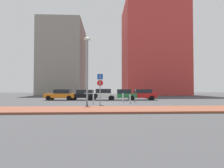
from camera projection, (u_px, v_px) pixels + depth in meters
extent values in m
plane|color=#424244|center=(110.00, 103.00, 19.17)|extent=(120.00, 120.00, 0.00)
cube|color=brown|center=(113.00, 109.00, 12.91)|extent=(40.00, 3.82, 0.14)
cube|color=orange|center=(60.00, 96.00, 24.91)|extent=(4.11, 1.84, 0.60)
cube|color=black|center=(63.00, 91.00, 24.93)|extent=(2.18, 1.63, 0.55)
cylinder|color=black|center=(48.00, 98.00, 24.05)|extent=(0.65, 0.24, 0.64)
cylinder|color=black|center=(52.00, 97.00, 25.74)|extent=(0.65, 0.24, 0.64)
cylinder|color=black|center=(69.00, 98.00, 24.08)|extent=(0.65, 0.24, 0.64)
cylinder|color=black|center=(72.00, 97.00, 25.76)|extent=(0.65, 0.24, 0.64)
cube|color=black|center=(83.00, 96.00, 25.10)|extent=(4.18, 1.97, 0.56)
cube|color=black|center=(85.00, 92.00, 25.11)|extent=(2.29, 1.69, 0.54)
cylinder|color=black|center=(72.00, 98.00, 24.31)|extent=(0.66, 0.27, 0.64)
cylinder|color=black|center=(75.00, 97.00, 25.96)|extent=(0.66, 0.27, 0.64)
cylinder|color=black|center=(93.00, 98.00, 24.23)|extent=(0.66, 0.27, 0.64)
cylinder|color=black|center=(94.00, 97.00, 25.88)|extent=(0.66, 0.27, 0.64)
cube|color=white|center=(101.00, 95.00, 25.13)|extent=(4.51, 1.85, 0.65)
cube|color=black|center=(103.00, 91.00, 25.15)|extent=(2.15, 1.62, 0.57)
cylinder|color=black|center=(90.00, 98.00, 24.28)|extent=(0.65, 0.25, 0.64)
cylinder|color=black|center=(91.00, 97.00, 25.94)|extent=(0.65, 0.25, 0.64)
cylinder|color=black|center=(112.00, 98.00, 24.29)|extent=(0.65, 0.25, 0.64)
cylinder|color=black|center=(112.00, 97.00, 25.96)|extent=(0.65, 0.25, 0.64)
cube|color=#237238|center=(121.00, 96.00, 25.17)|extent=(4.30, 1.96, 0.60)
cube|color=black|center=(124.00, 91.00, 25.18)|extent=(2.01, 1.67, 0.57)
cylinder|color=black|center=(111.00, 98.00, 24.35)|extent=(0.65, 0.26, 0.64)
cylinder|color=black|center=(111.00, 97.00, 26.03)|extent=(0.65, 0.26, 0.64)
cylinder|color=black|center=(132.00, 98.00, 24.30)|extent=(0.65, 0.26, 0.64)
cylinder|color=black|center=(131.00, 97.00, 25.98)|extent=(0.65, 0.26, 0.64)
cube|color=red|center=(141.00, 95.00, 25.34)|extent=(4.25, 2.04, 0.63)
cube|color=black|center=(143.00, 91.00, 25.35)|extent=(2.31, 1.76, 0.54)
cylinder|color=black|center=(131.00, 98.00, 24.49)|extent=(0.65, 0.27, 0.64)
cylinder|color=black|center=(130.00, 97.00, 26.24)|extent=(0.65, 0.27, 0.64)
cylinder|color=black|center=(152.00, 98.00, 24.42)|extent=(0.65, 0.27, 0.64)
cylinder|color=black|center=(150.00, 97.00, 26.17)|extent=(0.65, 0.27, 0.64)
cylinder|color=gray|center=(100.00, 89.00, 17.93)|extent=(0.10, 0.10, 3.07)
cube|color=#1447B7|center=(100.00, 77.00, 17.97)|extent=(0.55, 0.07, 0.55)
cylinder|color=red|center=(100.00, 83.00, 17.95)|extent=(0.60, 0.06, 0.60)
cylinder|color=#4C4C51|center=(135.00, 98.00, 20.47)|extent=(0.08, 0.08, 1.04)
cube|color=black|center=(135.00, 92.00, 20.49)|extent=(0.18, 0.14, 0.28)
cylinder|color=gray|center=(87.00, 72.00, 17.70)|extent=(0.20, 0.20, 6.33)
ellipsoid|color=silver|center=(87.00, 39.00, 17.79)|extent=(0.70, 0.36, 0.30)
cylinder|color=#B7B7BC|center=(123.00, 98.00, 21.39)|extent=(0.16, 0.16, 1.03)
cylinder|color=#B7B7BC|center=(100.00, 98.00, 21.13)|extent=(0.13, 0.13, 1.00)
cylinder|color=#B7B7BC|center=(130.00, 99.00, 18.93)|extent=(0.15, 0.15, 0.99)
cylinder|color=#B7B7BC|center=(93.00, 99.00, 18.64)|extent=(0.15, 0.15, 1.01)
cube|color=#BF3833|center=(153.00, 50.00, 48.73)|extent=(15.49, 13.64, 23.98)
cube|color=gray|center=(64.00, 60.00, 50.13)|extent=(10.63, 15.44, 19.15)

